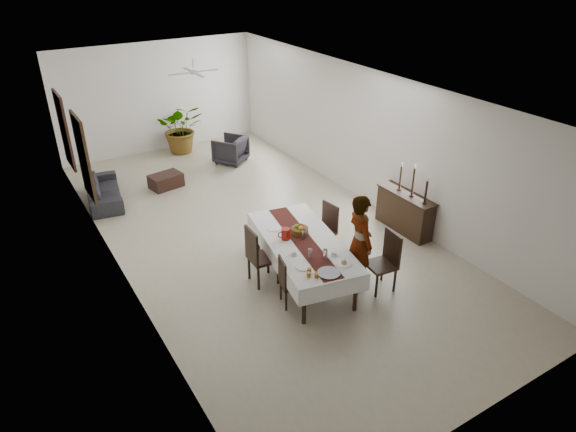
{
  "coord_description": "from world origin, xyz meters",
  "views": [
    {
      "loc": [
        -4.59,
        -8.78,
        5.68
      ],
      "look_at": [
        -0.08,
        -1.45,
        1.05
      ],
      "focal_mm": 32.0,
      "sensor_mm": 36.0,
      "label": 1
    }
  ],
  "objects": [
    {
      "name": "tablecloth_drape_left",
      "position": [
        -0.75,
        -1.92,
        0.66
      ],
      "size": [
        0.53,
        2.75,
        0.33
      ],
      "primitive_type": "cube",
      "rotation": [
        0.0,
        0.0,
        -0.19
      ],
      "color": "white",
      "rests_on": "dining_table_top"
    },
    {
      "name": "chair_right_near_seat",
      "position": [
        0.89,
        -3.07,
        0.5
      ],
      "size": [
        0.53,
        0.53,
        0.05
      ],
      "primitive_type": "cube",
      "rotation": [
        0.0,
        0.0,
        1.46
      ],
      "color": "black",
      "rests_on": "chair_right_near_leg_fl"
    },
    {
      "name": "chair_left_far_leg_fl",
      "position": [
        -1.0,
        -1.54,
        0.24
      ],
      "size": [
        0.05,
        0.05,
        0.49
      ],
      "primitive_type": "cylinder",
      "rotation": [
        0.0,
        0.0,
        -0.05
      ],
      "color": "black",
      "rests_on": "floor"
    },
    {
      "name": "fan_blade_e",
      "position": [
        0.35,
        3.0,
        2.9
      ],
      "size": [
        0.55,
        0.1,
        0.01
      ],
      "primitive_type": "cube",
      "color": "silver",
      "rests_on": "fan_hub"
    },
    {
      "name": "jam_jar_a",
      "position": [
        -0.58,
        -3.15,
        0.87
      ],
      "size": [
        0.07,
        0.07,
        0.08
      ],
      "primitive_type": "cylinder",
      "color": "#905415",
      "rests_on": "tablecloth_top"
    },
    {
      "name": "floor",
      "position": [
        0.0,
        0.0,
        0.0
      ],
      "size": [
        6.0,
        12.0,
        0.0
      ],
      "primitive_type": "cube",
      "color": "#B6AD90",
      "rests_on": "ground"
    },
    {
      "name": "chair_right_near_leg_fr",
      "position": [
        1.11,
        -2.9,
        0.24
      ],
      "size": [
        0.05,
        0.05,
        0.48
      ],
      "primitive_type": "cylinder",
      "rotation": [
        0.0,
        0.0,
        -0.11
      ],
      "color": "black",
      "rests_on": "floor"
    },
    {
      "name": "candlestick_mid_shaft",
      "position": [
        2.78,
        -1.81,
        1.22
      ],
      "size": [
        0.05,
        0.05,
        0.62
      ],
      "primitive_type": "cylinder",
      "color": "black",
      "rests_on": "candlestick_mid_base"
    },
    {
      "name": "candlestick_mid_candle",
      "position": [
        2.78,
        -1.81,
        1.57
      ],
      "size": [
        0.03,
        0.03,
        0.08
      ],
      "primitive_type": "cylinder",
      "color": "white",
      "rests_on": "candlestick_mid_shaft"
    },
    {
      "name": "mirror_glass_far",
      "position": [
        -2.92,
        4.3,
        1.6
      ],
      "size": [
        0.01,
        0.9,
        1.7
      ],
      "primitive_type": "cube",
      "color": "silver",
      "rests_on": "mirror_frame_far"
    },
    {
      "name": "table_runner",
      "position": [
        -0.13,
        -2.04,
        0.83
      ],
      "size": [
        0.87,
        2.73,
        0.0
      ],
      "primitive_type": "cube",
      "rotation": [
        0.0,
        0.0,
        -0.19
      ],
      "color": "#521C17",
      "rests_on": "tablecloth_top"
    },
    {
      "name": "chair_left_near_seat",
      "position": [
        -0.71,
        -2.61,
        0.42
      ],
      "size": [
        0.49,
        0.49,
        0.05
      ],
      "primitive_type": "cube",
      "rotation": [
        0.0,
        0.0,
        -1.83
      ],
      "color": "black",
      "rests_on": "chair_left_near_leg_fl"
    },
    {
      "name": "chair_right_far_back",
      "position": [
        0.91,
        -1.47,
        0.77
      ],
      "size": [
        0.1,
        0.45,
        0.57
      ],
      "primitive_type": "cube",
      "rotation": [
        0.0,
        0.0,
        1.71
      ],
      "color": "black",
      "rests_on": "chair_right_far_seat"
    },
    {
      "name": "table_leg_fr",
      "position": [
        0.11,
        -3.34,
        0.38
      ],
      "size": [
        0.09,
        0.09,
        0.76
      ],
      "primitive_type": "cylinder",
      "rotation": [
        0.0,
        0.0,
        -0.19
      ],
      "color": "black",
      "rests_on": "floor"
    },
    {
      "name": "fruit_green",
      "position": [
        -0.06,
        -1.75,
        0.96
      ],
      "size": [
        0.09,
        0.09,
        0.09
      ],
      "primitive_type": "sphere",
      "color": "olive",
      "rests_on": "fruit_basket"
    },
    {
      "name": "mirror_glass_near",
      "position": [
        -2.92,
        2.2,
        1.6
      ],
      "size": [
        0.01,
        0.9,
        1.7
      ],
      "primitive_type": "cube",
      "color": "silver",
      "rests_on": "mirror_frame_near"
    },
    {
      "name": "fan_hub",
      "position": [
        0.0,
        3.0,
        2.9
      ],
      "size": [
        0.16,
        0.16,
        0.08
      ],
      "primitive_type": "cylinder",
      "color": "silver",
      "rests_on": "fan_rod"
    },
    {
      "name": "coffee_table",
      "position": [
        -0.92,
        3.24,
        0.18
      ],
      "size": [
        0.88,
        0.67,
        0.36
      ],
      "primitive_type": "cube",
      "rotation": [
        0.0,
        0.0,
        0.18
      ],
      "color": "black",
      "rests_on": "floor"
    },
    {
      "name": "tablecloth_drape_far",
      "position": [
        0.13,
        -0.67,
        0.66
      ],
      "size": [
        1.26,
        0.25,
        0.33
      ],
      "primitive_type": "cube",
      "rotation": [
        0.0,
        0.0,
        -0.19
      ],
      "color": "white",
      "rests_on": "dining_table_top"
    },
    {
      "name": "teacup_left",
      "position": [
        -0.52,
        -2.35,
        0.86
      ],
      "size": [
        0.1,
        0.1,
        0.07
      ],
      "primitive_type": "cylinder",
      "color": "silver",
      "rests_on": "saucer_left"
    },
    {
      "name": "candlestick_near_shaft",
      "position": [
        2.78,
        -2.19,
        1.15
      ],
      "size": [
        0.05,
        0.05,
        0.48
      ],
      "primitive_type": "cylinder",
      "color": "black",
      "rests_on": "candlestick_near_base"
    },
    {
      "name": "jam_jar_b",
      "position": [
        -0.68,
        -3.06,
        0.87
      ],
      "size": [
        0.07,
        0.07,
        0.08
      ],
      "primitive_type": "cylinder",
      "color": "#965E15",
      "rests_on": "tablecloth_top"
    },
    {
      "name": "chair_left_far_leg_br",
      "position": [
        -0.62,
        -1.96,
        0.24
      ],
      "size": [
        0.05,
        0.05,
        0.49
      ],
      "primitive_type": "cylinder",
      "rotation": [
        0.0,
        0.0,
        -0.05
      ],
      "color": "black",
      "rests_on": "floor"
    },
    {
      "name": "ceiling",
      "position": [
        0.0,
        0.0,
        3.2
      ],
      "size": [
        6.0,
        12.0,
        0.02
      ],
      "primitive_type": "cube",
      "color": "white",
      "rests_on": "wall_back"
    },
    {
      "name": "chair_left_near_leg_br",
      "position": [
        -0.59,
        -2.81,
        0.2
      ],
      "size": [
        0.05,
        0.05,
        0.39
      ],
      "primitive_type": "cylinder",
      "rotation": [
        0.0,
        0.0,
        -0.25
      ],
      "color": "black",
      "rests_on": "floor"
    },
    {
      "name": "chair_right_near_leg_bl",
      "position": [
        0.67,
        -3.25,
        0.24
      ],
      "size": [
        0.05,
        0.05,
        0.48
      ],
      "primitive_type": "cylinder",
      "rotation": [
        0.0,
        0.0,
        -0.11
      ],
      "color": "black",
      "rests_on": "floor"
    },
    {
      "name": "sideboard_body",
      "position": [
        2.78,
        -1.67,
        0.43
      ],
      "size": [
        0.38,
        1.43,
        0.86
      ],
      "primitive_type": "cube",
      "color": "black",
      "rests_on": "floor"
    },
    {
      "name": "wall_left",
      "position": [
        -3.0,
        0.0,
        1.6
      ],
      "size": [
        0.02,
        12.0,
        3.2
      ],
      "primitive_type": "cube",
      "color": "white",
      "rests_on": "floor"
    },
    {
      "name": "plate_far_left",
      "position": [
        -0.36,
        -1.39,
        0.83
      ],
      "size": [
        0.26,
        0.26,
        0.02
      ],
      "primitive_type": "cylinder",
      "color": "white",
      "rests_on": "tablecloth_top"
    },
    {
      "name": "armchair",
      "position": [
        1.27,
        3.91,
        0.38
      ],
      "size": [
        1.15,
        1.15,
        0.76
      ],
      "primitive_type": "imported",
      "rotation": [
        0.0,
        0.0,
        3.76
      ],
      "color": "#29262B",
      "rests_on": "floor"
    },
    {
      "name": "dining_table_top",
      "position": [
        -0.13,
        -2.04,
        0.79
      ],
      "size": [
        1.55,
        2.76,
        0.05
      ],
      "primitive_type": "cube",
      "rotation": [
        0.0,
        0.0,
        -0.19
      ],
      "color": "black",
      "rests_on": "table_leg_fl"
    },
    {
      "name": "chair_left_near_back",
      "position": [
        -0.88,
        -2.57,
        0.69
      ],
      "size": [
        0.14,
        0.4,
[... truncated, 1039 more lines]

